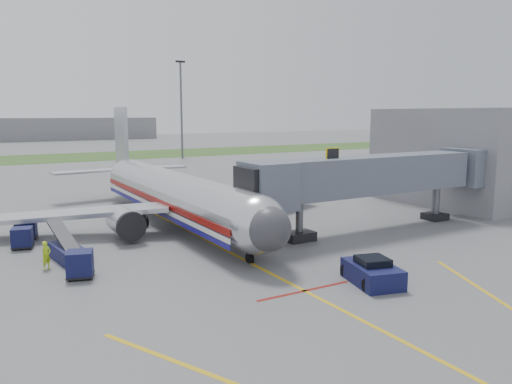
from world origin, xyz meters
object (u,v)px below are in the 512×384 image
belt_loader (67,252)px  pushback_tug (372,273)px  ramp_worker (46,255)px  airliner (174,194)px

belt_loader → pushback_tug: bearing=-44.0°
belt_loader → ramp_worker: belt_loader is taller
belt_loader → ramp_worker: size_ratio=2.67×
airliner → pushback_tug: bearing=-78.8°
airliner → pushback_tug: (4.00, -20.18, -2.01)m
pushback_tug → ramp_worker: bearing=142.0°
pushback_tug → belt_loader: bearing=136.0°
belt_loader → ramp_worker: bearing=-135.2°
airliner → ramp_worker: bearing=-144.8°
airliner → pushback_tug: size_ratio=8.72×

